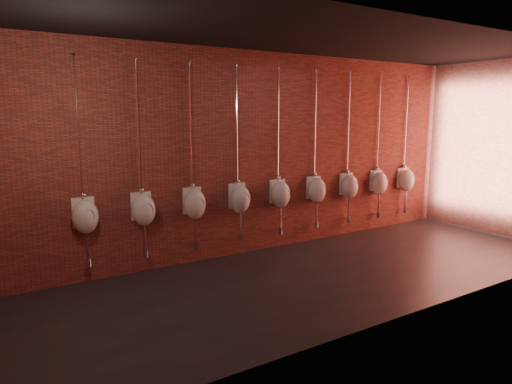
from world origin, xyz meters
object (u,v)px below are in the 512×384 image
(urinal_5, at_px, (317,189))
(urinal_6, at_px, (349,186))
(urinal_1, at_px, (143,209))
(urinal_8, at_px, (406,179))
(urinal_0, at_px, (85,215))
(urinal_7, at_px, (379,182))
(urinal_4, at_px, (280,193))
(urinal_3, at_px, (240,198))
(urinal_2, at_px, (194,203))

(urinal_5, distance_m, urinal_6, 0.77)
(urinal_1, distance_m, urinal_8, 5.41)
(urinal_0, distance_m, urinal_7, 5.41)
(urinal_0, bearing_deg, urinal_4, 0.00)
(urinal_3, height_order, urinal_7, same)
(urinal_4, xyz_separation_m, urinal_7, (2.32, 0.00, 0.00))
(urinal_3, distance_m, urinal_8, 3.87)
(urinal_6, height_order, urinal_7, same)
(urinal_5, xyz_separation_m, urinal_8, (2.32, 0.00, 0.00))
(urinal_1, relative_size, urinal_3, 1.00)
(urinal_0, xyz_separation_m, urinal_4, (3.09, 0.00, 0.00))
(urinal_2, height_order, urinal_8, same)
(urinal_3, bearing_deg, urinal_5, 0.00)
(urinal_3, height_order, urinal_8, same)
(urinal_5, distance_m, urinal_8, 2.32)
(urinal_1, bearing_deg, urinal_6, 0.00)
(urinal_2, relative_size, urinal_7, 1.00)
(urinal_3, relative_size, urinal_5, 1.00)
(urinal_1, xyz_separation_m, urinal_6, (3.87, 0.00, 0.00))
(urinal_7, bearing_deg, urinal_2, 180.00)
(urinal_7, bearing_deg, urinal_4, 180.00)
(urinal_3, xyz_separation_m, urinal_8, (3.87, 0.00, 0.00))
(urinal_2, distance_m, urinal_5, 2.32)
(urinal_2, relative_size, urinal_5, 1.00)
(urinal_8, bearing_deg, urinal_7, 180.00)
(urinal_2, bearing_deg, urinal_6, 0.00)
(urinal_2, xyz_separation_m, urinal_8, (4.64, 0.00, 0.00))
(urinal_0, relative_size, urinal_8, 1.00)
(urinal_4, bearing_deg, urinal_2, 180.00)
(urinal_0, distance_m, urinal_1, 0.77)
(urinal_6, relative_size, urinal_7, 1.00)
(urinal_4, distance_m, urinal_6, 1.55)
(urinal_5, distance_m, urinal_7, 1.55)
(urinal_2, xyz_separation_m, urinal_4, (1.55, 0.00, 0.00))
(urinal_4, bearing_deg, urinal_1, 180.00)
(urinal_4, relative_size, urinal_5, 1.00)
(urinal_1, relative_size, urinal_2, 1.00)
(urinal_4, bearing_deg, urinal_7, 0.00)
(urinal_1, height_order, urinal_7, same)
(urinal_2, height_order, urinal_3, same)
(urinal_4, bearing_deg, urinal_0, 180.00)
(urinal_7, bearing_deg, urinal_1, 180.00)
(urinal_1, distance_m, urinal_6, 3.87)
(urinal_0, height_order, urinal_5, same)
(urinal_8, bearing_deg, urinal_3, 180.00)
(urinal_3, bearing_deg, urinal_0, 180.00)
(urinal_1, height_order, urinal_2, same)
(urinal_4, relative_size, urinal_8, 1.00)
(urinal_8, bearing_deg, urinal_1, 180.00)
(urinal_2, relative_size, urinal_4, 1.00)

